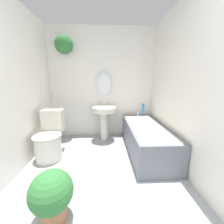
# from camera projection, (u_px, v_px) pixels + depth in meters

# --- Properties ---
(wall_back) EXTENTS (2.42, 0.36, 2.40)m
(wall_back) POSITION_uv_depth(u_px,v_px,m) (98.00, 80.00, 3.07)
(wall_back) COLOR silver
(wall_back) RESTS_ON ground_plane
(wall_right) EXTENTS (0.06, 3.02, 2.40)m
(wall_right) POSITION_uv_depth(u_px,v_px,m) (193.00, 87.00, 1.72)
(wall_right) COLOR silver
(wall_right) RESTS_ON ground_plane
(toilet) EXTENTS (0.44, 0.63, 0.78)m
(toilet) POSITION_uv_depth(u_px,v_px,m) (50.00, 139.00, 2.31)
(toilet) COLOR beige
(toilet) RESTS_ON ground_plane
(pedestal_sink) EXTENTS (0.51, 0.51, 0.83)m
(pedestal_sink) POSITION_uv_depth(u_px,v_px,m) (104.00, 116.00, 2.94)
(pedestal_sink) COLOR beige
(pedestal_sink) RESTS_ON ground_plane
(bathtub) EXTENTS (0.64, 1.58, 0.57)m
(bathtub) POSITION_uv_depth(u_px,v_px,m) (146.00, 138.00, 2.51)
(bathtub) COLOR slate
(bathtub) RESTS_ON ground_plane
(shampoo_bottle) EXTENTS (0.06, 0.06, 0.22)m
(shampoo_bottle) POSITION_uv_depth(u_px,v_px,m) (143.00, 109.00, 3.03)
(shampoo_bottle) COLOR #2D84C6
(shampoo_bottle) RESTS_ON bathtub
(potted_plant) EXTENTS (0.38, 0.38, 0.51)m
(potted_plant) POSITION_uv_depth(u_px,v_px,m) (52.00, 194.00, 1.22)
(potted_plant) COLOR #9E6042
(potted_plant) RESTS_ON ground_plane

